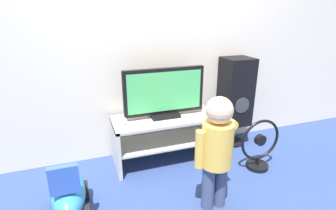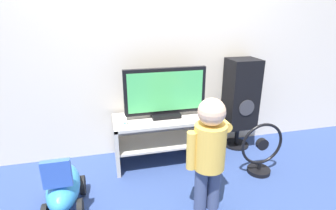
# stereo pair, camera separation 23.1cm
# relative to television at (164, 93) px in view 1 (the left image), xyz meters

# --- Properties ---
(ground_plane) EXTENTS (16.00, 16.00, 0.00)m
(ground_plane) POSITION_rel_television_xyz_m (0.00, -0.25, -0.76)
(ground_plane) COLOR navy
(wall_back) EXTENTS (10.00, 0.06, 2.60)m
(wall_back) POSITION_rel_television_xyz_m (0.00, 0.29, 0.54)
(wall_back) COLOR silver
(wall_back) RESTS_ON ground_plane
(tv_stand) EXTENTS (1.10, 0.47, 0.51)m
(tv_stand) POSITION_rel_television_xyz_m (0.00, -0.02, -0.43)
(tv_stand) COLOR beige
(tv_stand) RESTS_ON ground_plane
(television) EXTENTS (0.85, 0.20, 0.52)m
(television) POSITION_rel_television_xyz_m (0.00, 0.00, 0.00)
(television) COLOR black
(television) RESTS_ON tv_stand
(game_console) EXTENTS (0.04, 0.16, 0.05)m
(game_console) POSITION_rel_television_xyz_m (-0.44, -0.06, -0.23)
(game_console) COLOR white
(game_console) RESTS_ON tv_stand
(remote_primary) EXTENTS (0.04, 0.13, 0.03)m
(remote_primary) POSITION_rel_television_xyz_m (0.38, -0.15, -0.24)
(remote_primary) COLOR white
(remote_primary) RESTS_ON tv_stand
(child) EXTENTS (0.37, 0.53, 0.97)m
(child) POSITION_rel_television_xyz_m (0.15, -0.84, -0.19)
(child) COLOR #3F4C72
(child) RESTS_ON ground_plane
(speaker_tower) EXTENTS (0.33, 0.31, 1.06)m
(speaker_tower) POSITION_rel_television_xyz_m (0.91, 0.09, -0.12)
(speaker_tower) COLOR black
(speaker_tower) RESTS_ON ground_plane
(floor_fan) EXTENTS (0.45, 0.23, 0.54)m
(floor_fan) POSITION_rel_television_xyz_m (0.86, -0.49, -0.52)
(floor_fan) COLOR black
(floor_fan) RESTS_ON ground_plane
(ride_on_toy) EXTENTS (0.30, 0.58, 0.54)m
(ride_on_toy) POSITION_rel_television_xyz_m (-0.99, -0.57, -0.56)
(ride_on_toy) COLOR #338CD1
(ride_on_toy) RESTS_ON ground_plane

